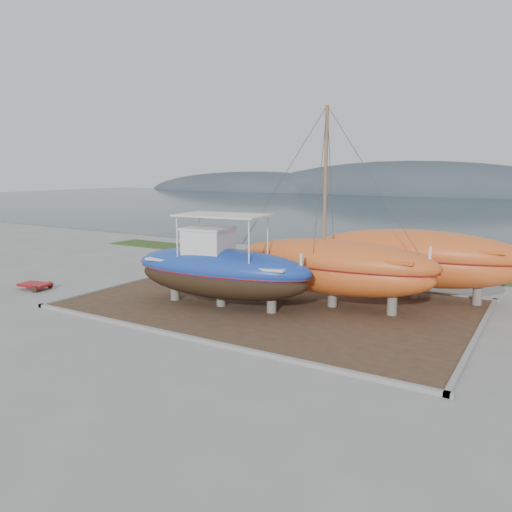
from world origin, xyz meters
The scene contains 11 objects.
ground centered at (0.00, 0.00, 0.00)m, with size 140.00×140.00×0.00m, color gray.
dirt_patch centered at (0.00, 4.00, 0.03)m, with size 18.00×12.00×0.06m, color #422D1E.
curb_frame centered at (0.00, 4.00, 0.07)m, with size 18.60×12.60×0.15m, color gray, non-canonical shape.
grass_strip centered at (0.00, 15.50, 0.04)m, with size 44.00×3.00×0.08m, color #284219.
sea centered at (0.00, 70.00, 0.00)m, with size 260.00×100.00×0.04m, color #182C31, non-canonical shape.
mountain_ridge centered at (0.00, 125.00, 0.00)m, with size 200.00×36.00×20.00m, color #333D49, non-canonical shape.
blue_caique centered at (-1.88, 2.35, 2.23)m, with size 9.01×2.82×4.33m, color #1B3FA9, non-canonical shape.
white_dinghy centered at (-5.42, 6.00, 0.66)m, with size 3.96×1.49×1.19m, color white, non-canonical shape.
orange_sailboat centered at (2.66, 4.96, 4.64)m, with size 9.66×2.85×9.16m, color #DF5C22, non-canonical shape.
orange_bare_hull centered at (5.51, 8.64, 1.72)m, with size 10.14×3.04×3.32m, color #DF5C22, non-canonical shape.
red_trailer centered at (-12.51, -0.02, 0.17)m, with size 2.41×1.20×0.34m, color #B01318, non-canonical shape.
Camera 1 is at (11.35, -16.30, 6.37)m, focal length 35.00 mm.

